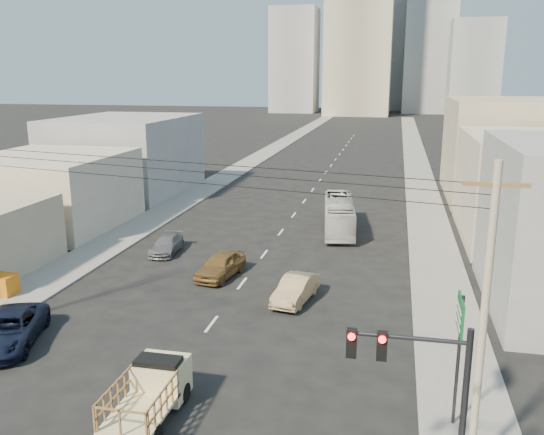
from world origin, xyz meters
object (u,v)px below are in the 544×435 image
at_px(flatbed_pickup, 150,390).
at_px(green_sign, 460,330).
at_px(sedan_tan, 295,289).
at_px(sedan_grey, 167,245).
at_px(traffic_signal, 425,392).
at_px(city_bus, 339,215).
at_px(sedan_brown, 221,265).
at_px(utility_pole, 484,321).
at_px(navy_pickup, 9,330).

bearing_deg(flatbed_pickup, green_sign, 9.10).
relative_size(sedan_tan, sedan_grey, 1.04).
xyz_separation_m(traffic_signal, green_sign, (1.39, 5.01, -0.34)).
distance_m(city_bus, sedan_brown, 13.99).
bearing_deg(city_bus, sedan_brown, -123.02).
bearing_deg(utility_pole, sedan_brown, 129.55).
relative_size(sedan_brown, traffic_signal, 0.75).
bearing_deg(green_sign, sedan_grey, 136.04).
height_order(sedan_brown, traffic_signal, traffic_signal).
xyz_separation_m(city_bus, sedan_grey, (-11.32, -8.60, -0.74)).
bearing_deg(utility_pole, sedan_grey, 132.72).
relative_size(sedan_tan, traffic_signal, 0.71).
xyz_separation_m(sedan_grey, traffic_signal, (16.60, -22.36, 3.48)).
height_order(navy_pickup, traffic_signal, traffic_signal).
height_order(city_bus, green_sign, green_sign).
height_order(sedan_tan, traffic_signal, traffic_signal).
bearing_deg(city_bus, sedan_tan, -100.26).
relative_size(city_bus, sedan_tan, 2.24).
relative_size(sedan_grey, green_sign, 0.83).
relative_size(flatbed_pickup, traffic_signal, 0.73).
xyz_separation_m(green_sign, utility_pole, (0.34, -2.50, 1.44)).
bearing_deg(sedan_brown, green_sign, -36.36).
bearing_deg(navy_pickup, utility_pole, -31.36).
xyz_separation_m(city_bus, utility_pole, (7.00, -28.45, 3.85)).
xyz_separation_m(sedan_tan, sedan_grey, (-10.47, 6.93, -0.11)).
bearing_deg(sedan_brown, navy_pickup, -112.02).
distance_m(flatbed_pickup, navy_pickup, 9.74).
xyz_separation_m(sedan_brown, sedan_tan, (5.25, -2.95, -0.06)).
bearing_deg(sedan_grey, utility_pole, -51.58).
relative_size(flatbed_pickup, sedan_brown, 0.98).
xyz_separation_m(flatbed_pickup, navy_pickup, (-8.85, 4.06, -0.33)).
relative_size(navy_pickup, sedan_brown, 1.22).
relative_size(traffic_signal, green_sign, 1.20).
relative_size(city_bus, utility_pole, 0.96).
height_order(flatbed_pickup, navy_pickup, flatbed_pickup).
xyz_separation_m(sedan_grey, green_sign, (17.99, -17.35, 3.14)).
height_order(sedan_grey, utility_pole, utility_pole).
bearing_deg(green_sign, city_bus, 104.41).
bearing_deg(flatbed_pickup, sedan_tan, 74.81).
bearing_deg(city_bus, sedan_grey, -149.90).
bearing_deg(sedan_grey, sedan_tan, -37.79).
height_order(sedan_tan, utility_pole, utility_pole).
bearing_deg(navy_pickup, city_bus, 43.37).
bearing_deg(city_bus, traffic_signal, -87.44).
bearing_deg(sedan_brown, flatbed_pickup, -72.69).
xyz_separation_m(navy_pickup, traffic_signal, (18.28, -7.33, 3.32)).
xyz_separation_m(flatbed_pickup, green_sign, (10.82, 1.73, 2.65)).
height_order(sedan_brown, sedan_tan, sedan_brown).
distance_m(city_bus, sedan_grey, 14.24).
xyz_separation_m(city_bus, sedan_tan, (-0.86, -15.53, -0.63)).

